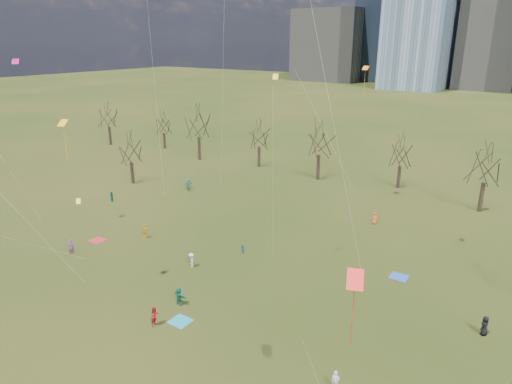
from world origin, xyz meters
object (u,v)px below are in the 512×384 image
Objects in this scene: person_2 at (155,316)px; blanket_navy at (399,277)px; blanket_crimson at (98,240)px; person_4 at (145,231)px; blanket_teal at (180,321)px; person_1 at (335,381)px.

blanket_navy is at bearing -44.52° from person_2.
blanket_crimson is 5.30m from person_4.
blanket_teal is at bearing 153.74° from person_4.
blanket_crimson is 18.73m from person_2.
blanket_navy is 1.09× the size of person_1.
person_4 is (3.98, 3.41, 0.81)m from blanket_crimson.
blanket_navy is at bearing 54.18° from blanket_teal.
person_1 is at bearing 168.48° from person_4.
blanket_crimson is at bearing 48.21° from person_4.
blanket_navy is (12.23, 16.95, 0.00)m from blanket_teal.
person_4 is at bearing 40.64° from blanket_crimson.
person_1 is (1.21, -16.95, 0.72)m from blanket_navy.
blanket_teal is 0.98× the size of person_2.
person_2 is at bearing -24.16° from blanket_crimson.
person_1 is 0.88× the size of person_4.
person_1 is at bearing -11.06° from blanket_crimson.
person_2 reaches higher than blanket_teal.
blanket_teal is 19.36m from blanket_crimson.
person_2 is 0.99× the size of person_4.
person_2 is at bearing 147.36° from person_4.
person_4 is at bearing 145.79° from person_1.
blanket_navy is 22.83m from person_2.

